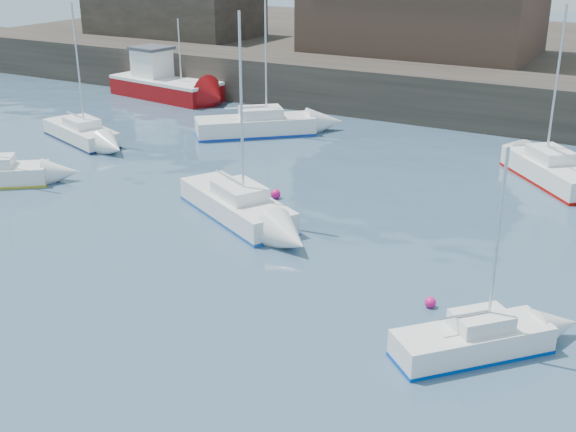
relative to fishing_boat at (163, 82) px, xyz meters
The scene contains 11 objects.
quay_wall 21.51m from the fishing_boat, ahead, with size 90.00×5.00×3.00m, color #28231E.
land_strip 30.18m from the fishing_boat, 45.32° to the left, with size 90.00×32.00×2.80m, color #28231E.
bldg_west 13.15m from the fishing_boat, 122.95° to the left, with size 14.00×8.00×5.00m.
fishing_boat is the anchor object (origin of this frame).
sailboat_b 24.66m from the fishing_boat, 44.66° to the right, with size 6.74×4.91×8.40m.
sailboat_c 37.08m from the fishing_boat, 38.32° to the right, with size 4.17×4.35×6.01m.
sailboat_e 12.18m from the fishing_boat, 74.14° to the right, with size 6.25×3.85×7.66m.
sailboat_f 28.80m from the fishing_boat, 12.49° to the right, with size 5.65×6.00×8.13m.
sailboat_h 12.64m from the fishing_boat, 26.56° to the right, with size 6.65×6.28×8.93m.
buoy_mid 34.30m from the fishing_boat, 37.60° to the right, with size 0.36×0.36×0.36m, color #DA116A.
buoy_far 23.04m from the fishing_boat, 39.29° to the right, with size 0.44×0.44×0.44m, color #DA116A.
Camera 1 is at (11.87, -9.26, 11.07)m, focal length 45.00 mm.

